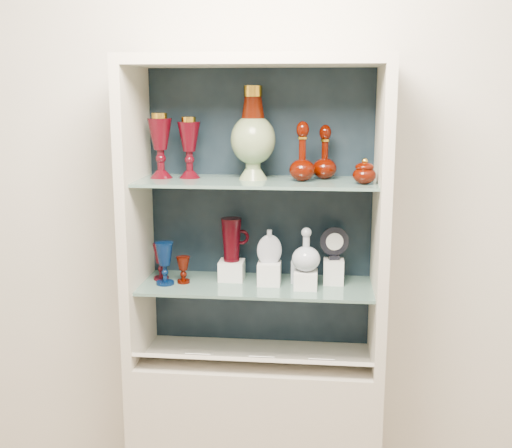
# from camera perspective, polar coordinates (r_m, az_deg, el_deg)

# --- Properties ---
(wall_back) EXTENTS (3.50, 0.02, 2.80)m
(wall_back) POSITION_cam_1_polar(r_m,az_deg,el_deg) (2.70, 0.49, 3.02)
(wall_back) COLOR beige
(wall_back) RESTS_ON ground
(cabinet_base) EXTENTS (1.00, 0.40, 0.75)m
(cabinet_base) POSITION_cam_1_polar(r_m,az_deg,el_deg) (2.84, 0.00, -18.63)
(cabinet_base) COLOR beige
(cabinet_base) RESTS_ON ground
(cabinet_back_panel) EXTENTS (0.98, 0.02, 1.15)m
(cabinet_back_panel) POSITION_cam_1_polar(r_m,az_deg,el_deg) (2.68, 0.42, 1.34)
(cabinet_back_panel) COLOR black
(cabinet_back_panel) RESTS_ON cabinet_base
(cabinet_side_left) EXTENTS (0.04, 0.40, 1.15)m
(cabinet_side_left) POSITION_cam_1_polar(r_m,az_deg,el_deg) (2.59, -10.63, 0.77)
(cabinet_side_left) COLOR beige
(cabinet_side_left) RESTS_ON cabinet_base
(cabinet_side_right) EXTENTS (0.04, 0.40, 1.15)m
(cabinet_side_right) POSITION_cam_1_polar(r_m,az_deg,el_deg) (2.49, 11.04, 0.33)
(cabinet_side_right) COLOR beige
(cabinet_side_right) RESTS_ON cabinet_base
(cabinet_top_cap) EXTENTS (1.00, 0.40, 0.04)m
(cabinet_top_cap) POSITION_cam_1_polar(r_m,az_deg,el_deg) (2.45, 0.00, 14.34)
(cabinet_top_cap) COLOR beige
(cabinet_top_cap) RESTS_ON cabinet_side_left
(shelf_lower) EXTENTS (0.92, 0.34, 0.01)m
(shelf_lower) POSITION_cam_1_polar(r_m,az_deg,el_deg) (2.58, 0.05, -5.48)
(shelf_lower) COLOR slate
(shelf_lower) RESTS_ON cabinet_side_left
(shelf_upper) EXTENTS (0.92, 0.34, 0.01)m
(shelf_upper) POSITION_cam_1_polar(r_m,az_deg,el_deg) (2.49, 0.05, 3.79)
(shelf_upper) COLOR slate
(shelf_upper) RESTS_ON cabinet_side_left
(label_ledge) EXTENTS (0.92, 0.17, 0.09)m
(label_ledge) POSITION_cam_1_polar(r_m,az_deg,el_deg) (2.55, -0.26, -12.01)
(label_ledge) COLOR beige
(label_ledge) RESTS_ON cabinet_base
(label_card_0) EXTENTS (0.10, 0.06, 0.03)m
(label_card_0) POSITION_cam_1_polar(r_m,az_deg,el_deg) (2.58, -5.07, -11.46)
(label_card_0) COLOR white
(label_card_0) RESTS_ON label_ledge
(label_card_1) EXTENTS (0.10, 0.06, 0.03)m
(label_card_1) POSITION_cam_1_polar(r_m,az_deg,el_deg) (2.55, 0.55, -11.73)
(label_card_1) COLOR white
(label_card_1) RESTS_ON label_ledge
(label_card_2) EXTENTS (0.10, 0.06, 0.03)m
(label_card_2) POSITION_cam_1_polar(r_m,az_deg,el_deg) (2.54, 5.85, -11.89)
(label_card_2) COLOR white
(label_card_2) RESTS_ON label_ledge
(pedestal_lamp_left) EXTENTS (0.10, 0.10, 0.24)m
(pedestal_lamp_left) POSITION_cam_1_polar(r_m,az_deg,el_deg) (2.56, -5.95, 6.77)
(pedestal_lamp_left) COLOR #42060E
(pedestal_lamp_left) RESTS_ON shelf_upper
(pedestal_lamp_right) EXTENTS (0.13, 0.13, 0.26)m
(pedestal_lamp_right) POSITION_cam_1_polar(r_m,az_deg,el_deg) (2.57, -8.50, 6.90)
(pedestal_lamp_right) COLOR #42060E
(pedestal_lamp_right) RESTS_ON shelf_upper
(enamel_urn) EXTENTS (0.19, 0.19, 0.36)m
(enamel_urn) POSITION_cam_1_polar(r_m,az_deg,el_deg) (2.50, -0.26, 8.09)
(enamel_urn) COLOR #0B3F16
(enamel_urn) RESTS_ON shelf_upper
(ruby_decanter_a) EXTENTS (0.12, 0.12, 0.25)m
(ruby_decanter_a) POSITION_cam_1_polar(r_m,az_deg,el_deg) (2.45, 4.15, 6.77)
(ruby_decanter_a) COLOR #440A00
(ruby_decanter_a) RESTS_ON shelf_upper
(ruby_decanter_b) EXTENTS (0.12, 0.12, 0.22)m
(ruby_decanter_b) POSITION_cam_1_polar(r_m,az_deg,el_deg) (2.53, 6.15, 6.51)
(ruby_decanter_b) COLOR #440A00
(ruby_decanter_b) RESTS_ON shelf_upper
(lidded_bowl) EXTENTS (0.09, 0.09, 0.10)m
(lidded_bowl) POSITION_cam_1_polar(r_m,az_deg,el_deg) (2.41, 9.62, 4.68)
(lidded_bowl) COLOR #440A00
(lidded_bowl) RESTS_ON shelf_upper
(cobalt_goblet) EXTENTS (0.09, 0.09, 0.17)m
(cobalt_goblet) POSITION_cam_1_polar(r_m,az_deg,el_deg) (2.58, -8.12, -3.50)
(cobalt_goblet) COLOR #04173E
(cobalt_goblet) RESTS_ON shelf_lower
(ruby_goblet_tall) EXTENTS (0.07, 0.07, 0.15)m
(ruby_goblet_tall) POSITION_cam_1_polar(r_m,az_deg,el_deg) (2.65, -8.47, -3.32)
(ruby_goblet_tall) COLOR #42060E
(ruby_goblet_tall) RESTS_ON shelf_lower
(ruby_goblet_small) EXTENTS (0.07, 0.07, 0.11)m
(ruby_goblet_small) POSITION_cam_1_polar(r_m,az_deg,el_deg) (2.60, -6.48, -4.08)
(ruby_goblet_small) COLOR #440A00
(ruby_goblet_small) RESTS_ON shelf_lower
(riser_ruby_pitcher) EXTENTS (0.10, 0.10, 0.08)m
(riser_ruby_pitcher) POSITION_cam_1_polar(r_m,az_deg,el_deg) (2.63, -2.18, -4.13)
(riser_ruby_pitcher) COLOR silver
(riser_ruby_pitcher) RESTS_ON shelf_lower
(ruby_pitcher) EXTENTS (0.15, 0.12, 0.18)m
(ruby_pitcher) POSITION_cam_1_polar(r_m,az_deg,el_deg) (2.60, -2.20, -1.41)
(ruby_pitcher) COLOR #42060E
(ruby_pitcher) RESTS_ON riser_ruby_pitcher
(clear_square_bottle) EXTENTS (0.05, 0.05, 0.14)m
(clear_square_bottle) POSITION_cam_1_polar(r_m,az_deg,el_deg) (2.59, 3.71, -3.73)
(clear_square_bottle) COLOR #A2ADBC
(clear_square_bottle) RESTS_ON shelf_lower
(riser_flat_flask) EXTENTS (0.09, 0.09, 0.09)m
(riser_flat_flask) POSITION_cam_1_polar(r_m,az_deg,el_deg) (2.57, 1.19, -4.41)
(riser_flat_flask) COLOR silver
(riser_flat_flask) RESTS_ON shelf_lower
(flat_flask) EXTENTS (0.10, 0.06, 0.14)m
(flat_flask) POSITION_cam_1_polar(r_m,az_deg,el_deg) (2.54, 1.20, -1.93)
(flat_flask) COLOR #AEB2C0
(flat_flask) RESTS_ON riser_flat_flask
(riser_clear_round_decanter) EXTENTS (0.09, 0.09, 0.07)m
(riser_clear_round_decanter) POSITION_cam_1_polar(r_m,az_deg,el_deg) (2.52, 4.43, -4.96)
(riser_clear_round_decanter) COLOR silver
(riser_clear_round_decanter) RESTS_ON shelf_lower
(clear_round_decanter) EXTENTS (0.13, 0.13, 0.17)m
(clear_round_decanter) POSITION_cam_1_polar(r_m,az_deg,el_deg) (2.49, 4.48, -2.37)
(clear_round_decanter) COLOR #A2ADBC
(clear_round_decanter) RESTS_ON riser_clear_round_decanter
(riser_cameo_medallion) EXTENTS (0.08, 0.08, 0.10)m
(riser_cameo_medallion) POSITION_cam_1_polar(r_m,az_deg,el_deg) (2.59, 6.91, -4.21)
(riser_cameo_medallion) COLOR silver
(riser_cameo_medallion) RESTS_ON shelf_lower
(cameo_medallion) EXTENTS (0.12, 0.06, 0.14)m
(cameo_medallion) POSITION_cam_1_polar(r_m,az_deg,el_deg) (2.56, 6.97, -1.67)
(cameo_medallion) COLOR black
(cameo_medallion) RESTS_ON riser_cameo_medallion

